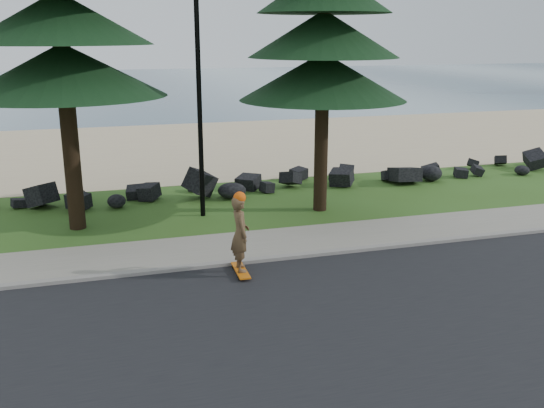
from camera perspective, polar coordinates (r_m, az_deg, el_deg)
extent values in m
plane|color=#33561A|center=(14.87, -4.33, -4.51)|extent=(160.00, 160.00, 0.00)
cube|color=black|center=(10.88, 0.81, -12.38)|extent=(160.00, 7.00, 0.02)
cube|color=gray|center=(14.03, -3.55, -5.55)|extent=(160.00, 0.20, 0.10)
cube|color=gray|center=(15.04, -4.50, -4.12)|extent=(160.00, 2.00, 0.08)
cube|color=tan|center=(28.77, -10.49, 5.21)|extent=(160.00, 15.00, 0.01)
cube|color=#37556A|center=(64.93, -14.09, 10.76)|extent=(160.00, 58.00, 0.01)
cylinder|color=black|center=(17.67, 4.95, 18.49)|extent=(0.40, 0.40, 12.00)
cylinder|color=black|center=(17.14, -6.93, 11.83)|extent=(0.14, 0.14, 8.00)
cube|color=#CD600C|center=(13.47, -2.96, -6.26)|extent=(0.27, 1.01, 0.03)
imported|color=brown|center=(13.17, -3.01, -2.80)|extent=(0.42, 0.62, 1.68)
sphere|color=#E3510C|center=(12.94, -3.07, 0.59)|extent=(0.27, 0.27, 0.27)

